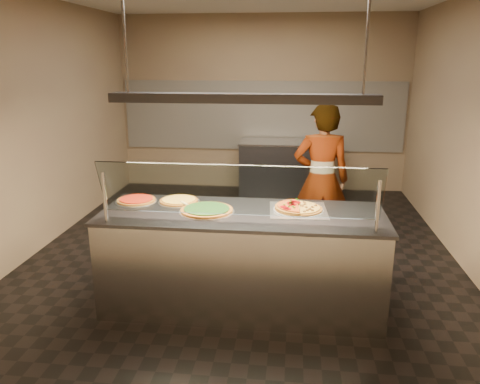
# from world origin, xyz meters

# --- Properties ---
(ground) EXTENTS (5.00, 6.00, 0.02)m
(ground) POSITION_xyz_m (0.00, 0.00, -0.01)
(ground) COLOR black
(ground) RESTS_ON ground
(wall_back) EXTENTS (5.00, 0.02, 3.00)m
(wall_back) POSITION_xyz_m (0.00, 3.01, 1.50)
(wall_back) COLOR #988662
(wall_back) RESTS_ON ground
(wall_front) EXTENTS (5.00, 0.02, 3.00)m
(wall_front) POSITION_xyz_m (0.00, -3.01, 1.50)
(wall_front) COLOR #988662
(wall_front) RESTS_ON ground
(wall_left) EXTENTS (0.02, 6.00, 3.00)m
(wall_left) POSITION_xyz_m (-2.51, 0.00, 1.50)
(wall_left) COLOR #988662
(wall_left) RESTS_ON ground
(wall_right) EXTENTS (0.02, 6.00, 3.00)m
(wall_right) POSITION_xyz_m (2.51, 0.00, 1.50)
(wall_right) COLOR #988662
(wall_right) RESTS_ON ground
(tile_band) EXTENTS (4.90, 0.02, 1.20)m
(tile_band) POSITION_xyz_m (0.00, 2.98, 1.30)
(tile_band) COLOR silver
(tile_band) RESTS_ON wall_back
(serving_counter) EXTENTS (2.58, 0.94, 0.93)m
(serving_counter) POSITION_xyz_m (0.12, -1.25, 0.47)
(serving_counter) COLOR #B7B7BC
(serving_counter) RESTS_ON ground
(sneeze_guard) EXTENTS (2.34, 0.18, 0.54)m
(sneeze_guard) POSITION_xyz_m (0.12, -1.59, 1.23)
(sneeze_guard) COLOR #B7B7BC
(sneeze_guard) RESTS_ON serving_counter
(perforated_tray) EXTENTS (0.55, 0.55, 0.01)m
(perforated_tray) POSITION_xyz_m (0.63, -1.14, 0.94)
(perforated_tray) COLOR silver
(perforated_tray) RESTS_ON serving_counter
(half_pizza_pepperoni) EXTENTS (0.25, 0.44, 0.05)m
(half_pizza_pepperoni) POSITION_xyz_m (0.53, -1.14, 0.96)
(half_pizza_pepperoni) COLOR brown
(half_pizza_pepperoni) RESTS_ON perforated_tray
(half_pizza_sausage) EXTENTS (0.24, 0.44, 0.04)m
(half_pizza_sausage) POSITION_xyz_m (0.73, -1.14, 0.96)
(half_pizza_sausage) COLOR brown
(half_pizza_sausage) RESTS_ON perforated_tray
(pizza_spinach) EXTENTS (0.51, 0.51, 0.03)m
(pizza_spinach) POSITION_xyz_m (-0.20, -1.27, 0.95)
(pizza_spinach) COLOR silver
(pizza_spinach) RESTS_ON serving_counter
(pizza_cheese) EXTENTS (0.40, 0.40, 0.03)m
(pizza_cheese) POSITION_xyz_m (-0.53, -1.00, 0.94)
(pizza_cheese) COLOR silver
(pizza_cheese) RESTS_ON serving_counter
(pizza_tomato) EXTENTS (0.40, 0.40, 0.03)m
(pizza_tomato) POSITION_xyz_m (-0.94, -1.03, 0.94)
(pizza_tomato) COLOR silver
(pizza_tomato) RESTS_ON serving_counter
(pizza_spatula) EXTENTS (0.28, 0.17, 0.02)m
(pizza_spatula) POSITION_xyz_m (-0.38, -1.14, 0.96)
(pizza_spatula) COLOR #B7B7BC
(pizza_spatula) RESTS_ON pizza_spinach
(prep_table) EXTENTS (1.60, 0.74, 0.93)m
(prep_table) POSITION_xyz_m (0.46, 2.55, 0.47)
(prep_table) COLOR #3F3F44
(prep_table) RESTS_ON ground
(worker) EXTENTS (0.68, 0.47, 1.80)m
(worker) POSITION_xyz_m (0.90, 0.14, 0.90)
(worker) COLOR #3F3A48
(worker) RESTS_ON ground
(heat_lamp_housing) EXTENTS (2.30, 0.18, 0.08)m
(heat_lamp_housing) POSITION_xyz_m (0.12, -1.25, 1.95)
(heat_lamp_housing) COLOR #3F3F44
(heat_lamp_housing) RESTS_ON ceiling
(lamp_rod_left) EXTENTS (0.02, 0.02, 1.01)m
(lamp_rod_left) POSITION_xyz_m (-0.88, -1.25, 2.50)
(lamp_rod_left) COLOR #B7B7BC
(lamp_rod_left) RESTS_ON ceiling
(lamp_rod_right) EXTENTS (0.02, 0.02, 1.01)m
(lamp_rod_right) POSITION_xyz_m (1.12, -1.25, 2.50)
(lamp_rod_right) COLOR #B7B7BC
(lamp_rod_right) RESTS_ON ceiling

